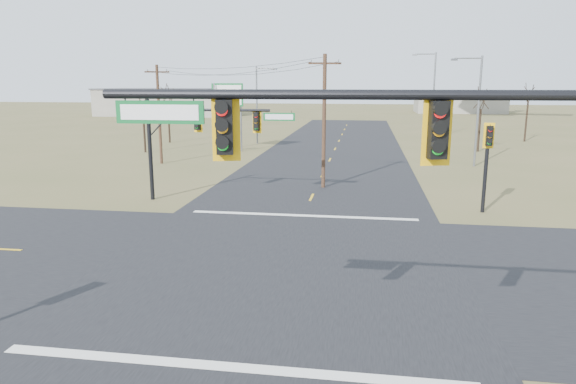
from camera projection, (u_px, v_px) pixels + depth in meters
The scene contains 20 objects.
ground at pixel (279, 264), 19.95m from camera, with size 320.00×320.00×0.00m, color brown.
road_ew at pixel (279, 264), 19.95m from camera, with size 160.00×14.00×0.02m, color black.
road_ns at pixel (279, 264), 19.95m from camera, with size 14.00×160.00×0.02m, color black.
stop_bar_near at pixel (229, 367), 12.69m from camera, with size 12.00×0.40×0.01m, color silver.
stop_bar_far at pixel (303, 215), 27.20m from camera, with size 12.00×0.40×0.01m, color silver.
mast_arm_near at pixel (455, 172), 9.43m from camera, with size 10.57×0.52×7.30m.
mast_arm_far at pixel (203, 128), 29.73m from camera, with size 8.82×0.53×5.99m.
pedestal_signal_ne at pixel (488, 149), 27.17m from camera, with size 0.57×0.51×4.89m.
utility_pole_near at pixel (324, 119), 33.64m from camera, with size 2.11×0.62×8.75m.
utility_pole_far at pixel (159, 113), 44.11m from camera, with size 1.93×0.94×8.43m.
highway_sign at pixel (227, 104), 52.16m from camera, with size 3.55×1.12×6.90m.
streetlight_a at pixel (476, 105), 42.46m from camera, with size 2.54×0.35×9.10m.
streetlight_b at pixel (432, 91), 64.75m from camera, with size 2.98×0.36×10.67m.
streetlight_c at pixel (258, 101), 58.79m from camera, with size 2.45×0.34×8.74m.
bare_tree_a at pixel (142, 100), 51.17m from camera, with size 3.29×3.29×6.63m.
bare_tree_b at pixel (167, 93), 59.72m from camera, with size 2.89×2.89×7.23m.
bare_tree_c at pixel (482, 98), 51.77m from camera, with size 3.02×3.02×6.94m.
bare_tree_d at pixel (529, 92), 60.75m from camera, with size 2.99×2.99×7.30m.
warehouse_left at pixel (167, 103), 112.26m from camera, with size 28.00×14.00×5.50m, color gray.
warehouse_mid at pixel (459, 102), 122.17m from camera, with size 20.00×12.00×5.00m, color gray.
Camera 1 is at (3.16, -18.66, 6.90)m, focal length 32.00 mm.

